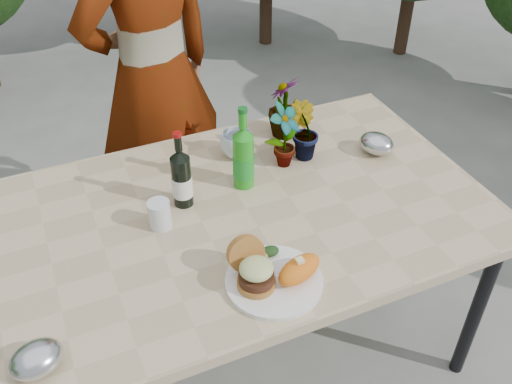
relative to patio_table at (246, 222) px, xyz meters
name	(u,v)px	position (x,y,z in m)	size (l,w,h in m)	color
ground	(248,347)	(0.00, 0.00, -0.69)	(80.00, 80.00, 0.00)	slate
patio_table	(246,222)	(0.00, 0.00, 0.00)	(1.60, 1.00, 0.75)	tan
dinner_plate	(274,281)	(-0.05, -0.33, 0.06)	(0.28, 0.28, 0.01)	white
burger_stack	(254,269)	(-0.11, -0.31, 0.12)	(0.11, 0.16, 0.11)	#B7722D
sweet_potato	(299,269)	(0.01, -0.35, 0.10)	(0.15, 0.08, 0.06)	orange
grilled_veg	(266,253)	(-0.04, -0.24, 0.09)	(0.08, 0.05, 0.03)	olive
wine_bottle	(182,179)	(-0.18, 0.11, 0.16)	(0.07, 0.07, 0.28)	black
sparkling_water	(243,158)	(0.04, 0.13, 0.17)	(0.07, 0.07, 0.30)	#1F941B
plastic_cup	(160,215)	(-0.28, 0.03, 0.10)	(0.07, 0.07, 0.10)	silver
seedling_left	(284,136)	(0.22, 0.17, 0.18)	(0.13, 0.09, 0.25)	#25521C
seedling_mid	(303,131)	(0.30, 0.20, 0.17)	(0.12, 0.10, 0.22)	#22541D
seedling_right	(285,107)	(0.31, 0.36, 0.18)	(0.13, 0.13, 0.24)	#295C1F
blue_bowl	(237,144)	(0.09, 0.30, 0.11)	(0.12, 0.12, 0.10)	silver
foil_packet_left	(37,359)	(-0.70, -0.36, 0.10)	(0.13, 0.11, 0.08)	#B0B1B7
foil_packet_right	(376,143)	(0.57, 0.11, 0.10)	(0.13, 0.11, 0.08)	#B2B4B9
person	(154,76)	(-0.08, 0.77, 0.19)	(0.65, 0.42, 1.77)	#8F6447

